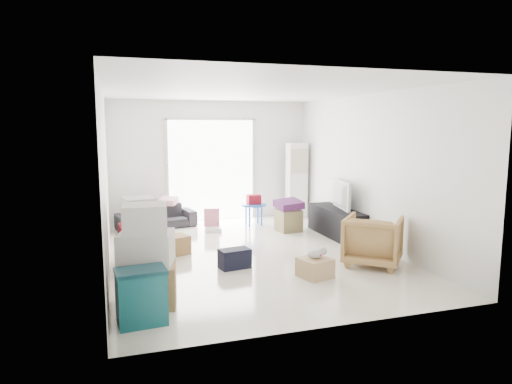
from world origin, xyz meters
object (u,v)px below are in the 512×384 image
object	(u,v)px
tv_console	(336,222)
ottoman	(289,220)
sofa	(156,213)
storage_bins	(141,296)
kids_table	(254,203)
wood_crate	(315,268)
ac_tower	(297,181)
television	(337,205)
armchair	(373,238)

from	to	relation	value
tv_console	ottoman	bearing A→B (deg)	138.45
sofa	storage_bins	world-z (taller)	sofa
tv_console	sofa	xyz separation A→B (m)	(-3.31, 1.78, 0.05)
kids_table	wood_crate	size ratio (longest dim) A/B	1.65
wood_crate	tv_console	bearing A→B (deg)	56.15
ac_tower	television	distance (m)	1.95
ac_tower	wood_crate	distance (m)	4.39
ac_tower	kids_table	size ratio (longest dim) A/B	2.62
ac_tower	ottoman	world-z (taller)	ac_tower
television	armchair	xyz separation A→B (m)	(-0.36, -1.90, -0.18)
tv_console	wood_crate	xyz separation A→B (m)	(-1.45, -2.17, -0.13)
armchair	storage_bins	size ratio (longest dim) A/B	1.38
sofa	kids_table	bearing A→B (deg)	-20.90
ottoman	storage_bins	bearing A→B (deg)	-130.55
armchair	wood_crate	xyz separation A→B (m)	(-1.10, -0.27, -0.29)
storage_bins	sofa	bearing A→B (deg)	82.97
ac_tower	tv_console	xyz separation A→B (m)	(0.05, -1.93, -0.61)
kids_table	wood_crate	world-z (taller)	kids_table
armchair	storage_bins	distance (m)	3.72
sofa	armchair	xyz separation A→B (m)	(2.95, -3.67, 0.10)
television	ottoman	size ratio (longest dim) A/B	2.15
ac_tower	sofa	distance (m)	3.31
ac_tower	wood_crate	bearing A→B (deg)	-108.93
television	wood_crate	xyz separation A→B (m)	(-1.45, -2.17, -0.46)
ottoman	television	bearing A→B (deg)	-41.55
sofa	wood_crate	world-z (taller)	sofa
ottoman	tv_console	bearing A→B (deg)	-41.55
ac_tower	storage_bins	distance (m)	6.30
kids_table	wood_crate	xyz separation A→B (m)	(-0.20, -3.58, -0.34)
television	armchair	distance (m)	1.94
storage_bins	ottoman	xyz separation A→B (m)	(3.16, 3.69, -0.08)
television	storage_bins	world-z (taller)	television
ac_tower	kids_table	xyz separation A→B (m)	(-1.21, -0.52, -0.39)
armchair	ottoman	world-z (taller)	armchair
ac_tower	storage_bins	world-z (taller)	ac_tower
tv_console	kids_table	bearing A→B (deg)	131.70
ottoman	sofa	bearing A→B (deg)	156.42
ac_tower	armchair	distance (m)	3.86
ac_tower	television	world-z (taller)	ac_tower
tv_console	sofa	distance (m)	3.76
television	sofa	distance (m)	3.77
wood_crate	kids_table	bearing A→B (deg)	86.86
ottoman	wood_crate	distance (m)	2.92
armchair	tv_console	bearing A→B (deg)	-59.58
storage_bins	kids_table	size ratio (longest dim) A/B	0.91
ottoman	ac_tower	bearing A→B (deg)	61.36
ac_tower	sofa	size ratio (longest dim) A/B	1.08
armchair	wood_crate	distance (m)	1.17
storage_bins	kids_table	world-z (taller)	kids_table
armchair	kids_table	xyz separation A→B (m)	(-0.90, 3.31, 0.06)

